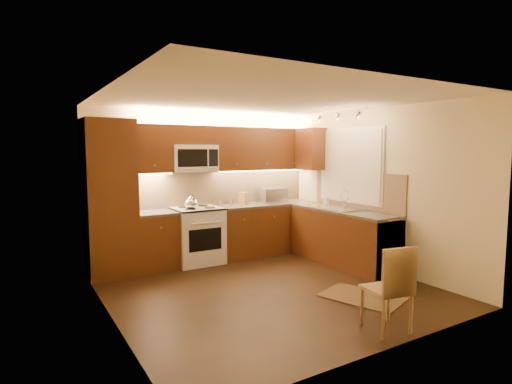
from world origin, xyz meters
TOP-DOWN VIEW (x-y plane):
  - floor at (0.00, 0.00)m, footprint 4.00×4.00m
  - ceiling at (0.00, 0.00)m, footprint 4.00×4.00m
  - wall_back at (0.00, 2.00)m, footprint 4.00×0.01m
  - wall_front at (0.00, -2.00)m, footprint 4.00×0.01m
  - wall_left at (-2.00, 0.00)m, footprint 0.01×4.00m
  - wall_right at (2.00, 0.00)m, footprint 0.01×4.00m
  - pantry at (-1.65, 1.70)m, footprint 0.70×0.60m
  - base_cab_back_left at (-0.99, 1.70)m, footprint 0.62×0.60m
  - counter_back_left at (-0.99, 1.70)m, footprint 0.62×0.60m
  - base_cab_back_right at (1.04, 1.70)m, footprint 1.92×0.60m
  - counter_back_right at (1.04, 1.70)m, footprint 1.92×0.60m
  - base_cab_right at (1.70, 0.40)m, footprint 0.60×2.00m
  - counter_right at (1.70, 0.40)m, footprint 0.60×2.00m
  - dishwasher at (1.70, -0.30)m, footprint 0.58×0.60m
  - backsplash_back at (0.35, 1.99)m, footprint 3.30×0.02m
  - backsplash_right at (1.99, 0.40)m, footprint 0.02×2.00m
  - upper_cab_back_left at (-0.99, 1.82)m, footprint 0.62×0.35m
  - upper_cab_back_right at (1.04, 1.82)m, footprint 1.92×0.35m
  - upper_cab_bridge at (-0.30, 1.82)m, footprint 0.76×0.35m
  - upper_cab_right_corner at (1.82, 1.40)m, footprint 0.35×0.50m
  - stove at (-0.30, 1.68)m, footprint 0.76×0.65m
  - microwave at (-0.30, 1.81)m, footprint 0.76×0.38m
  - window_frame at (1.99, 0.55)m, footprint 0.03×1.44m
  - window_blinds at (1.97, 0.55)m, footprint 0.02×1.36m
  - sink at (1.70, 0.55)m, footprint 0.52×0.86m
  - faucet at (1.88, 0.55)m, footprint 0.20×0.04m
  - track_light_bar at (1.55, 0.40)m, footprint 0.04×1.20m
  - kettle at (-0.45, 1.55)m, footprint 0.26×0.26m
  - toaster_oven at (1.22, 1.74)m, footprint 0.48×0.38m
  - knife_block at (0.64, 1.78)m, footprint 0.14×0.18m
  - spice_jar_a at (0.48, 1.92)m, footprint 0.05×0.05m
  - spice_jar_b at (0.14, 1.94)m, footprint 0.05×0.05m
  - spice_jar_c at (0.20, 1.81)m, footprint 0.04×0.04m
  - spice_jar_d at (0.42, 1.88)m, footprint 0.06×0.06m
  - soap_bottle at (1.87, 1.01)m, footprint 0.08×0.09m
  - rug at (0.84, -0.90)m, footprint 0.93×1.12m
  - dining_chair at (0.36, -1.70)m, footprint 0.46×0.46m

SIDE VIEW (x-z plane):
  - floor at x=0.00m, z-range -0.01..0.01m
  - rug at x=0.84m, z-range 0.00..0.01m
  - base_cab_back_left at x=-0.99m, z-range 0.00..0.86m
  - base_cab_back_right at x=1.04m, z-range 0.00..0.86m
  - base_cab_right at x=1.70m, z-range 0.00..0.86m
  - dishwasher at x=1.70m, z-range 0.01..0.85m
  - dining_chair at x=0.36m, z-range 0.00..0.90m
  - stove at x=-0.30m, z-range 0.00..0.92m
  - counter_back_left at x=-0.99m, z-range 0.86..0.90m
  - counter_back_right at x=1.04m, z-range 0.86..0.90m
  - counter_right at x=1.70m, z-range 0.86..0.90m
  - spice_jar_b at x=0.14m, z-range 0.90..0.99m
  - spice_jar_d at x=0.42m, z-range 0.90..0.99m
  - spice_jar_c at x=0.20m, z-range 0.90..1.00m
  - spice_jar_a at x=0.48m, z-range 0.90..1.00m
  - sink at x=1.70m, z-range 0.90..1.05m
  - soap_bottle at x=1.87m, z-range 0.90..1.07m
  - knife_block at x=0.64m, z-range 0.90..1.12m
  - toaster_oven at x=1.22m, z-range 0.90..1.17m
  - kettle at x=-0.45m, z-range 0.92..1.16m
  - faucet at x=1.88m, z-range 0.90..1.20m
  - pantry at x=-1.65m, z-range 0.00..2.30m
  - backsplash_back at x=0.35m, z-range 0.90..1.50m
  - backsplash_right at x=1.99m, z-range 0.90..1.50m
  - wall_back at x=0.00m, z-range 0.00..2.50m
  - wall_front at x=0.00m, z-range 0.00..2.50m
  - wall_left at x=-2.00m, z-range 0.00..2.50m
  - wall_right at x=2.00m, z-range 0.00..2.50m
  - window_frame at x=1.99m, z-range 0.98..2.22m
  - window_blinds at x=1.97m, z-range 1.02..2.18m
  - microwave at x=-0.30m, z-range 1.50..1.94m
  - upper_cab_back_left at x=-0.99m, z-range 1.50..2.25m
  - upper_cab_back_right at x=1.04m, z-range 1.50..2.25m
  - upper_cab_right_corner at x=1.82m, z-range 1.50..2.25m
  - upper_cab_bridge at x=-0.30m, z-range 1.94..2.25m
  - track_light_bar at x=1.55m, z-range 2.44..2.48m
  - ceiling at x=0.00m, z-range 2.50..2.50m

